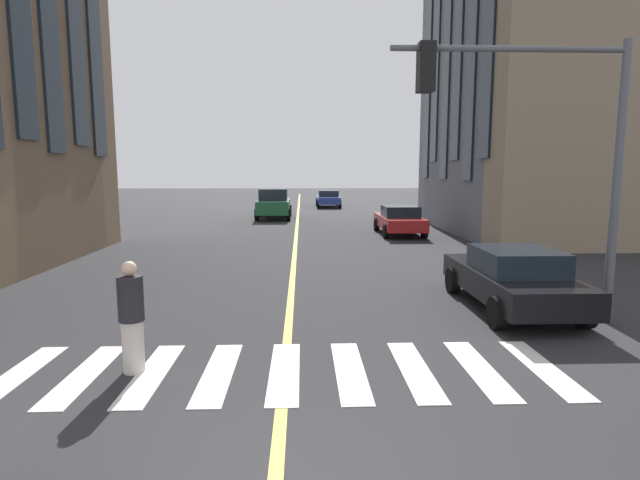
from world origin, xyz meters
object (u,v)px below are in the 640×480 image
at_px(car_blue_parked_a, 328,198).
at_px(car_black_parked_b, 513,278).
at_px(pedestrian_near, 132,317).
at_px(car_green_mid, 274,203).
at_px(traffic_light_mast, 538,124).
at_px(car_red_oncoming, 399,220).

bearing_deg(car_blue_parked_a, car_black_parked_b, -175.47).
height_order(car_black_parked_b, pedestrian_near, pedestrian_near).
relative_size(car_green_mid, traffic_light_mast, 0.85).
xyz_separation_m(car_blue_parked_a, traffic_light_mast, (-31.96, -2.36, 3.21)).
xyz_separation_m(pedestrian_near, traffic_light_mast, (2.27, -7.09, 3.06)).
relative_size(car_green_mid, pedestrian_near, 2.74).
relative_size(car_blue_parked_a, traffic_light_mast, 0.80).
distance_m(car_black_parked_b, pedestrian_near, 7.90).
xyz_separation_m(car_red_oncoming, traffic_light_mast, (-14.02, 0.10, 3.21)).
bearing_deg(car_black_parked_b, car_blue_parked_a, 4.53).
relative_size(car_green_mid, car_black_parked_b, 1.07).
bearing_deg(traffic_light_mast, car_blue_parked_a, 4.22).
xyz_separation_m(car_green_mid, car_blue_parked_a, (9.72, -3.93, -0.27)).
height_order(car_green_mid, car_blue_parked_a, car_green_mid).
xyz_separation_m(car_blue_parked_a, pedestrian_near, (-34.24, 4.74, 0.15)).
height_order(car_green_mid, car_black_parked_b, car_green_mid).
bearing_deg(car_red_oncoming, car_green_mid, 37.83).
relative_size(car_black_parked_b, traffic_light_mast, 0.80).
bearing_deg(traffic_light_mast, car_red_oncoming, -0.41).
height_order(car_blue_parked_a, pedestrian_near, pedestrian_near).
bearing_deg(pedestrian_near, car_blue_parked_a, -7.88).
xyz_separation_m(car_black_parked_b, pedestrian_near, (-3.27, 7.19, 0.15)).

